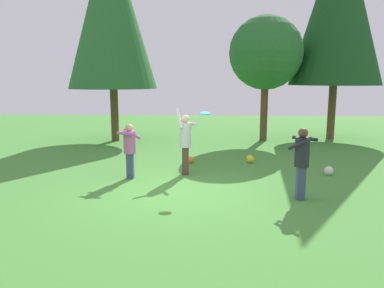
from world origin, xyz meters
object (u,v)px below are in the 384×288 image
(person_thrower, at_px, (185,139))
(person_catcher, at_px, (302,158))
(frisbee, at_px, (205,113))
(ball_orange, at_px, (191,160))
(tree_far_right, at_px, (339,3))
(ball_white, at_px, (329,171))
(tree_left, at_px, (111,8))
(tree_right, at_px, (266,53))
(ball_yellow, at_px, (250,159))
(person_bystander, at_px, (130,147))

(person_thrower, relative_size, person_catcher, 1.16)
(person_thrower, xyz_separation_m, frisbee, (0.59, -0.95, 0.85))
(ball_orange, bearing_deg, tree_far_right, 41.15)
(person_thrower, bearing_deg, ball_white, 59.99)
(person_thrower, relative_size, ball_white, 7.48)
(ball_orange, bearing_deg, tree_left, 129.82)
(person_thrower, bearing_deg, tree_left, 179.42)
(person_catcher, distance_m, ball_orange, 4.71)
(ball_orange, xyz_separation_m, tree_right, (3.11, 4.86, 3.82))
(person_catcher, relative_size, tree_right, 0.30)
(ball_yellow, bearing_deg, tree_far_right, 51.17)
(frisbee, bearing_deg, ball_orange, 101.89)
(tree_right, height_order, tree_far_right, tree_far_right)
(person_thrower, distance_m, ball_yellow, 2.84)
(person_bystander, bearing_deg, frisbee, -0.00)
(ball_yellow, relative_size, ball_orange, 1.13)
(ball_yellow, relative_size, tree_left, 0.03)
(frisbee, xyz_separation_m, ball_orange, (-0.52, 2.47, -1.80))
(person_catcher, bearing_deg, person_bystander, 7.59)
(ball_orange, bearing_deg, frisbee, -78.11)
(ball_orange, height_order, tree_right, tree_right)
(ball_yellow, xyz_separation_m, tree_far_right, (4.36, 5.42, 6.06))
(person_thrower, xyz_separation_m, ball_yellow, (2.09, 1.68, -0.94))
(ball_white, xyz_separation_m, ball_yellow, (-2.15, 1.54, -0.00))
(person_bystander, bearing_deg, tree_left, 119.77)
(tree_left, bearing_deg, ball_yellow, -36.79)
(person_bystander, xyz_separation_m, ball_yellow, (3.64, 2.17, -0.79))
(tree_left, bearing_deg, ball_orange, -50.18)
(tree_left, relative_size, tree_far_right, 0.94)
(frisbee, bearing_deg, person_thrower, 121.92)
(ball_orange, bearing_deg, person_thrower, -92.69)
(frisbee, relative_size, ball_yellow, 1.25)
(person_bystander, distance_m, ball_orange, 2.71)
(ball_white, bearing_deg, tree_far_right, 72.36)
(person_catcher, distance_m, ball_yellow, 4.03)
(person_thrower, height_order, tree_right, tree_right)
(ball_yellow, distance_m, tree_far_right, 9.23)
(ball_white, bearing_deg, person_catcher, -120.93)
(person_catcher, relative_size, ball_white, 6.46)
(ball_white, relative_size, ball_yellow, 1.00)
(tree_left, bearing_deg, frisbee, -58.58)
(tree_right, relative_size, tree_far_right, 0.57)
(person_thrower, xyz_separation_m, person_catcher, (2.86, -2.17, -0.06))
(tree_far_right, bearing_deg, person_bystander, -136.50)
(tree_right, bearing_deg, ball_orange, -122.58)
(frisbee, xyz_separation_m, tree_left, (-4.22, 6.91, 3.92))
(ball_yellow, relative_size, tree_right, 0.05)
(person_thrower, distance_m, frisbee, 1.40)
(person_thrower, height_order, person_catcher, person_thrower)
(person_bystander, bearing_deg, tree_far_right, 55.41)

